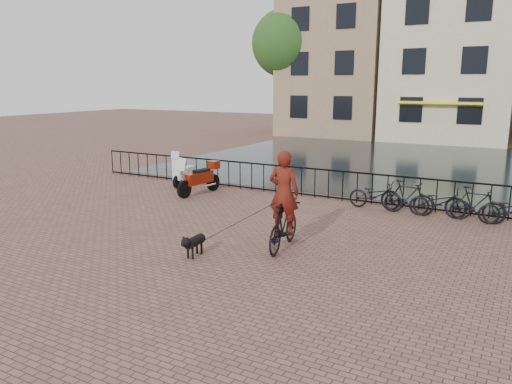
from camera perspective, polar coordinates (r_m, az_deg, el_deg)
The scene contains 15 objects.
ground at distance 10.41m, azimuth -8.25°, elevation -9.57°, with size 100.00×100.00×0.00m, color brown.
canal_water at distance 25.90m, azimuth 15.77°, elevation 3.30°, with size 20.00×20.00×0.00m, color black.
railing at distance 17.04m, azimuth 8.29°, elevation 0.85°, with size 20.00×0.05×1.02m.
canal_house_left at distance 40.02m, azimuth 10.07°, elevation 15.80°, with size 7.50×9.00×12.80m.
canal_house_mid at distance 38.05m, azimuth 21.84°, elevation 14.56°, with size 8.00×9.50×11.80m.
tree_far_left at distance 38.65m, azimuth 3.42°, elevation 16.57°, with size 5.04×5.04×9.27m.
cyclist at distance 11.67m, azimuth 3.19°, elevation -1.64°, with size 0.93×2.07×2.76m.
dog at distance 11.47m, azimuth -7.02°, elevation -5.96°, with size 0.32×0.85×0.56m.
motorcycle at distance 17.69m, azimuth -6.54°, elevation 2.01°, with size 0.69×2.04×1.43m.
scooter at distance 19.38m, azimuth -8.11°, elevation 2.88°, with size 0.63×1.59×1.43m.
parked_bike_0 at distance 15.94m, azimuth 13.53°, elevation -0.36°, with size 0.60×1.72×0.90m, color black.
parked_bike_1 at distance 15.71m, azimuth 16.86°, elevation -0.56°, with size 0.47×1.66×1.00m, color black.
parked_bike_2 at distance 15.55m, azimuth 20.26°, elevation -1.11°, with size 0.60×1.72×0.90m, color black.
parked_bike_3 at distance 15.43m, azimuth 23.74°, elevation -1.31°, with size 0.47×1.66×1.00m, color black.
parked_bike_4 at distance 15.39m, azimuth 27.24°, elevation -1.86°, with size 0.60×1.72×0.90m, color black.
Camera 1 is at (5.98, -7.60, 3.86)m, focal length 35.00 mm.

